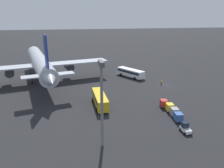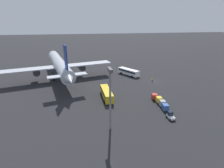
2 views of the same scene
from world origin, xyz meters
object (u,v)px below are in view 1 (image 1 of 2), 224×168
object	(u,v)px
airplane	(40,63)
cargo_cart_red	(164,103)
shuttle_bus_far	(100,99)
worker_person	(161,83)
shuttle_bus_near	(130,72)
cargo_cart_grey	(174,112)
cargo_cart_blue	(178,117)
baggage_tug	(185,128)
cargo_cart_yellow	(170,107)

from	to	relation	value
airplane	cargo_cart_red	distance (m)	44.62
shuttle_bus_far	worker_person	bearing A→B (deg)	-60.79
shuttle_bus_near	airplane	bearing A→B (deg)	58.09
cargo_cart_grey	shuttle_bus_near	bearing A→B (deg)	1.30
cargo_cart_blue	cargo_cart_grey	bearing A→B (deg)	-7.84
airplane	worker_person	bearing A→B (deg)	-119.94
baggage_tug	cargo_cart_grey	world-z (taller)	baggage_tug
shuttle_bus_far	cargo_cart_blue	bearing A→B (deg)	-129.18
airplane	cargo_cart_yellow	xyz separation A→B (m)	(-32.51, -33.07, -5.45)
cargo_cart_blue	cargo_cart_yellow	distance (m)	5.26
airplane	cargo_cart_red	world-z (taller)	airplane
shuttle_bus_near	worker_person	world-z (taller)	shuttle_bus_near
cargo_cart_grey	cargo_cart_red	distance (m)	5.25
shuttle_bus_near	shuttle_bus_far	xyz separation A→B (m)	(-24.55, 15.09, 0.04)
shuttle_bus_far	cargo_cart_red	world-z (taller)	shuttle_bus_far
shuttle_bus_far	worker_person	world-z (taller)	shuttle_bus_far
baggage_tug	cargo_cart_yellow	world-z (taller)	baggage_tug
shuttle_bus_far	worker_person	size ratio (longest dim) A/B	6.63
airplane	cargo_cart_blue	xyz separation A→B (m)	(-37.75, -32.60, -5.45)
worker_person	shuttle_bus_near	bearing A→B (deg)	32.53
cargo_cart_yellow	cargo_cart_red	bearing A→B (deg)	8.61
baggage_tug	shuttle_bus_far	bearing A→B (deg)	38.16
cargo_cart_blue	cargo_cart_yellow	world-z (taller)	same
baggage_tug	cargo_cart_yellow	distance (m)	9.77
baggage_tug	cargo_cart_grey	bearing A→B (deg)	-12.29
baggage_tug	cargo_cart_blue	world-z (taller)	baggage_tug
airplane	worker_person	distance (m)	41.89
baggage_tug	cargo_cart_red	xyz separation A→B (m)	(12.31, -0.84, 0.25)
shuttle_bus_near	cargo_cart_red	bearing A→B (deg)	150.68
shuttle_bus_far	shuttle_bus_near	bearing A→B (deg)	-32.38
shuttle_bus_near	baggage_tug	world-z (taller)	shuttle_bus_near
shuttle_bus_near	cargo_cart_blue	bearing A→B (deg)	150.37
worker_person	cargo_cart_red	bearing A→B (deg)	158.37
cargo_cart_yellow	cargo_cart_red	size ratio (longest dim) A/B	1.00
baggage_tug	cargo_cart_red	size ratio (longest dim) A/B	1.12
shuttle_bus_far	cargo_cart_grey	bearing A→B (deg)	-122.13
baggage_tug	worker_person	world-z (taller)	baggage_tug
cargo_cart_grey	cargo_cart_yellow	size ratio (longest dim) A/B	1.00
cargo_cart_grey	cargo_cart_yellow	distance (m)	2.62
shuttle_bus_near	cargo_cart_red	world-z (taller)	shuttle_bus_near
cargo_cart_blue	cargo_cart_red	distance (m)	7.86
shuttle_bus_far	baggage_tug	distance (m)	22.32
shuttle_bus_far	cargo_cart_blue	distance (m)	19.80
shuttle_bus_near	cargo_cart_yellow	world-z (taller)	shuttle_bus_near
worker_person	cargo_cart_yellow	bearing A→B (deg)	162.01
shuttle_bus_far	cargo_cart_yellow	distance (m)	17.47
cargo_cart_yellow	cargo_cart_red	xyz separation A→B (m)	(2.62, 0.40, 0.00)
airplane	cargo_cart_blue	world-z (taller)	airplane
cargo_cart_yellow	baggage_tug	bearing A→B (deg)	172.74
worker_person	baggage_tug	bearing A→B (deg)	165.41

